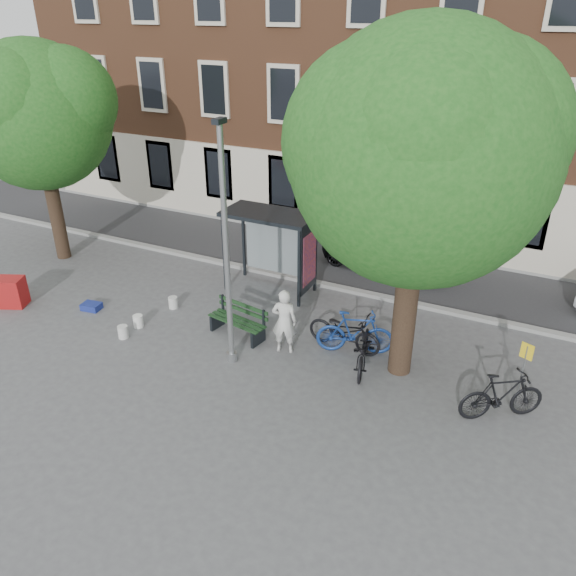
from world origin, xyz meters
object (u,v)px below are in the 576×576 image
(bike_a, at_px, (344,331))
(bike_d, at_px, (502,396))
(bike_c, at_px, (364,349))
(bike_b, at_px, (355,332))
(car_dark, at_px, (389,251))
(notice_sign, at_px, (524,363))
(red_stand, at_px, (9,292))
(lamppost, at_px, (227,262))
(painter, at_px, (284,321))
(bus_shelter, at_px, (282,235))
(bench, at_px, (238,322))

(bike_a, distance_m, bike_d, 4.26)
(bike_c, relative_size, bike_d, 1.04)
(bike_a, relative_size, bike_b, 1.02)
(car_dark, xyz_separation_m, notice_sign, (4.92, -6.07, 0.54))
(bike_b, bearing_deg, red_stand, 82.40)
(bike_a, xyz_separation_m, notice_sign, (4.41, -0.51, 0.62))
(lamppost, xyz_separation_m, painter, (1.02, 1.00, -1.88))
(painter, xyz_separation_m, bike_b, (1.68, 0.76, -0.30))
(bus_shelter, xyz_separation_m, bench, (0.12, -2.94, -1.51))
(red_stand, distance_m, notice_sign, 14.53)
(bench, distance_m, red_stand, 7.30)
(bus_shelter, bearing_deg, lamppost, -81.57)
(lamppost, height_order, car_dark, lamppost)
(painter, bearing_deg, bike_b, -172.39)
(red_stand, bearing_deg, bike_c, 8.80)
(painter, bearing_deg, car_dark, -114.33)
(bench, height_order, bike_c, bike_c)
(bike_b, height_order, bike_d, bike_b)
(bus_shelter, relative_size, notice_sign, 1.71)
(notice_sign, bearing_deg, painter, -154.79)
(bus_shelter, relative_size, bike_d, 1.46)
(bike_a, height_order, bike_c, bike_a)
(lamppost, xyz_separation_m, car_dark, (1.88, 7.38, -2.16))
(bus_shelter, height_order, red_stand, bus_shelter)
(bike_a, height_order, bike_d, bike_d)
(bench, height_order, car_dark, car_dark)
(bike_a, xyz_separation_m, bike_c, (0.76, -0.59, -0.01))
(bike_c, distance_m, car_dark, 6.28)
(red_stand, bearing_deg, bus_shelter, 32.94)
(bus_shelter, height_order, bench, bus_shelter)
(red_stand, bearing_deg, bike_b, 12.00)
(bus_shelter, xyz_separation_m, bike_d, (7.11, -3.39, -1.33))
(bus_shelter, bearing_deg, car_dark, 52.86)
(painter, bearing_deg, lamppost, 27.90)
(red_stand, bearing_deg, notice_sign, 6.90)
(bench, relative_size, bike_a, 0.88)
(lamppost, distance_m, bike_c, 4.06)
(bench, xyz_separation_m, bike_b, (3.19, 0.59, 0.20))
(bike_b, relative_size, car_dark, 0.45)
(notice_sign, bearing_deg, bench, -156.72)
(bike_d, xyz_separation_m, red_stand, (-14.11, -1.15, -0.14))
(lamppost, height_order, bike_d, lamppost)
(bike_c, height_order, notice_sign, notice_sign)
(bus_shelter, relative_size, bench, 1.58)
(lamppost, distance_m, painter, 2.36)
(bike_a, bearing_deg, bus_shelter, 56.98)
(painter, bearing_deg, red_stand, -7.23)
(bike_b, height_order, bike_c, bike_b)
(car_dark, bearing_deg, notice_sign, -134.05)
(painter, relative_size, bike_d, 0.93)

